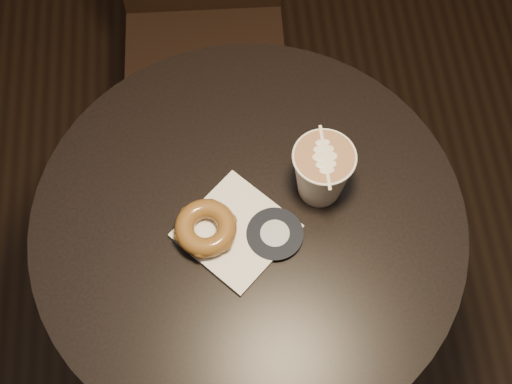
% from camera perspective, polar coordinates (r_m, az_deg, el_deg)
% --- Properties ---
extents(cafe_table, '(0.70, 0.70, 0.75)m').
position_cam_1_polar(cafe_table, '(1.32, -0.53, -5.73)').
color(cafe_table, black).
rests_on(cafe_table, ground).
extents(chair, '(0.39, 0.39, 0.94)m').
position_cam_1_polar(chair, '(1.67, -4.35, 14.57)').
color(chair, black).
rests_on(chair, ground).
extents(pastry_bag, '(0.21, 0.21, 0.01)m').
position_cam_1_polar(pastry_bag, '(1.12, -1.59, -3.15)').
color(pastry_bag, white).
rests_on(pastry_bag, cafe_table).
extents(doughnut, '(0.10, 0.10, 0.03)m').
position_cam_1_polar(doughnut, '(1.11, -4.05, -2.89)').
color(doughnut, brown).
rests_on(doughnut, pastry_bag).
extents(latte_cup, '(0.10, 0.10, 0.11)m').
position_cam_1_polar(latte_cup, '(1.12, 5.28, 1.53)').
color(latte_cup, white).
rests_on(latte_cup, cafe_table).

